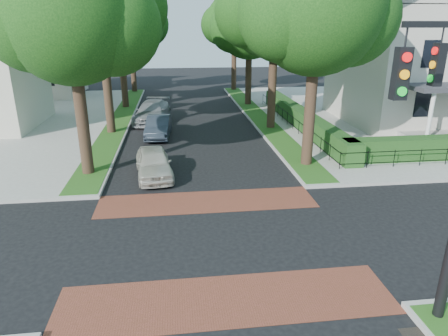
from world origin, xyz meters
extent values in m
plane|color=black|center=(0.00, 0.00, 0.00)|extent=(120.00, 120.00, 0.00)
cube|color=gray|center=(19.50, 19.00, 0.07)|extent=(30.00, 30.00, 0.15)
cube|color=brown|center=(0.00, 3.20, 0.01)|extent=(9.00, 2.20, 0.01)
cube|color=brown|center=(0.00, -3.20, 0.01)|extent=(9.00, 2.20, 0.01)
cube|color=black|center=(4.30, -5.00, 0.01)|extent=(0.65, 0.45, 0.01)
cube|color=#274D16|center=(5.40, 19.10, 0.16)|extent=(1.60, 29.80, 0.02)
cube|color=#274D16|center=(-5.40, 19.10, 0.16)|extent=(1.60, 29.80, 0.02)
cylinder|color=black|center=(5.50, 7.00, 3.83)|extent=(0.56, 0.56, 7.35)
sphere|color=#0F340E|center=(5.50, 7.00, 7.71)|extent=(6.20, 6.20, 6.20)
sphere|color=#0F340E|center=(7.21, 7.30, 7.31)|extent=(4.65, 4.65, 4.65)
sphere|color=#0F340E|center=(3.95, 6.80, 7.41)|extent=(4.34, 4.34, 4.34)
cylinder|color=black|center=(5.50, 15.00, 4.00)|extent=(0.56, 0.56, 7.70)
sphere|color=#0F340E|center=(5.50, 15.00, 8.07)|extent=(6.60, 6.60, 6.60)
sphere|color=#0F340E|center=(7.31, 15.30, 7.67)|extent=(4.95, 4.95, 4.95)
sphere|color=#0F340E|center=(3.85, 14.80, 7.77)|extent=(4.62, 4.62, 4.62)
sphere|color=#0F340E|center=(5.60, 16.65, 8.57)|extent=(4.29, 4.29, 4.29)
cylinder|color=black|center=(5.50, 24.00, 3.47)|extent=(0.56, 0.56, 6.65)
sphere|color=#0F340E|center=(5.50, 24.00, 6.99)|extent=(5.80, 5.80, 5.80)
sphere|color=#0F340E|center=(7.09, 24.30, 6.59)|extent=(4.35, 4.35, 4.35)
sphere|color=#0F340E|center=(4.05, 23.80, 6.69)|extent=(4.06, 4.06, 4.06)
sphere|color=#0F340E|center=(5.60, 25.45, 7.49)|extent=(3.77, 3.77, 3.77)
cylinder|color=black|center=(5.50, 33.00, 3.65)|extent=(0.56, 0.56, 7.00)
sphere|color=#0F340E|center=(5.50, 33.00, 7.35)|extent=(6.00, 6.00, 6.00)
sphere|color=#0F340E|center=(7.15, 33.30, 6.95)|extent=(4.50, 4.50, 4.50)
sphere|color=#0F340E|center=(4.00, 32.80, 7.05)|extent=(4.20, 4.20, 4.20)
sphere|color=#0F340E|center=(5.60, 34.50, 7.85)|extent=(3.90, 3.90, 3.90)
cylinder|color=black|center=(-5.50, 7.00, 3.65)|extent=(0.56, 0.56, 7.00)
sphere|color=#0F340E|center=(-5.50, 7.00, 7.35)|extent=(6.00, 6.00, 6.00)
sphere|color=#0F340E|center=(-3.85, 7.30, 6.95)|extent=(4.50, 4.50, 4.50)
sphere|color=#0F340E|center=(-7.00, 6.80, 7.05)|extent=(4.20, 4.20, 4.20)
sphere|color=#0F340E|center=(-5.40, 8.50, 7.85)|extent=(3.90, 3.90, 3.90)
cylinder|color=black|center=(-5.50, 15.00, 4.17)|extent=(0.56, 0.56, 8.05)
sphere|color=#0F340E|center=(-5.50, 15.00, 8.43)|extent=(6.40, 6.40, 6.40)
sphere|color=#0F340E|center=(-3.74, 15.30, 8.03)|extent=(4.80, 4.80, 4.80)
sphere|color=#0F340E|center=(-7.10, 14.80, 8.13)|extent=(4.48, 4.48, 4.48)
cylinder|color=black|center=(-5.50, 24.00, 3.58)|extent=(0.56, 0.56, 6.86)
sphere|color=#0F340E|center=(-5.50, 24.00, 7.21)|extent=(5.60, 5.60, 5.60)
sphere|color=#0F340E|center=(-3.96, 24.30, 6.81)|extent=(4.20, 4.20, 4.20)
sphere|color=#0F340E|center=(-6.90, 23.80, 6.91)|extent=(3.92, 3.92, 3.92)
sphere|color=#0F340E|center=(-5.40, 25.40, 7.71)|extent=(3.64, 3.64, 3.64)
cylinder|color=black|center=(-5.50, 33.00, 3.72)|extent=(0.56, 0.56, 7.14)
sphere|color=#0F340E|center=(-5.50, 33.00, 7.49)|extent=(6.20, 6.20, 6.20)
sphere|color=#0F340E|center=(-3.79, 33.30, 7.09)|extent=(4.65, 4.65, 4.65)
sphere|color=#0F340E|center=(-7.05, 32.80, 7.19)|extent=(4.34, 4.34, 4.34)
sphere|color=#0F340E|center=(-5.40, 34.55, 7.99)|extent=(4.03, 4.03, 4.03)
cube|color=#1A4718|center=(7.70, 15.00, 0.75)|extent=(1.00, 18.00, 1.20)
cube|color=beige|center=(17.50, 16.00, 4.15)|extent=(12.00, 10.00, 8.00)
cylinder|color=white|center=(13.30, 8.85, 2.00)|extent=(0.24, 0.24, 3.00)
cube|color=beige|center=(-15.50, 32.00, 3.40)|extent=(9.00, 8.00, 6.50)
cube|color=brown|center=(-12.80, 30.40, 8.47)|extent=(0.80, 0.80, 3.64)
cube|color=black|center=(3.20, -4.60, 6.05)|extent=(0.28, 0.22, 1.00)
cylinder|color=red|center=(3.20, -4.73, 6.37)|extent=(0.18, 0.05, 0.18)
cylinder|color=orange|center=(3.20, -4.73, 6.05)|extent=(0.18, 0.05, 0.18)
cylinder|color=#0CB226|center=(3.20, -4.73, 5.73)|extent=(0.18, 0.05, 0.18)
cube|color=black|center=(5.10, -2.90, 6.05)|extent=(0.22, 0.28, 1.00)
cylinder|color=red|center=(4.97, -2.90, 6.37)|extent=(0.05, 0.18, 0.18)
cylinder|color=orange|center=(4.97, -2.90, 6.05)|extent=(0.05, 0.18, 0.18)
cylinder|color=#0CB226|center=(4.97, -2.90, 5.73)|extent=(0.05, 0.18, 0.18)
imported|color=#B6B2A4|center=(-2.30, 6.49, 0.69)|extent=(2.10, 4.24, 1.39)
imported|color=#222A33|center=(-2.30, 13.91, 0.69)|extent=(1.72, 4.27, 1.38)
imported|color=gray|center=(-2.90, 18.37, 0.78)|extent=(3.02, 5.65, 1.56)
camera|label=1|loc=(-1.16, -11.99, 6.92)|focal=32.00mm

